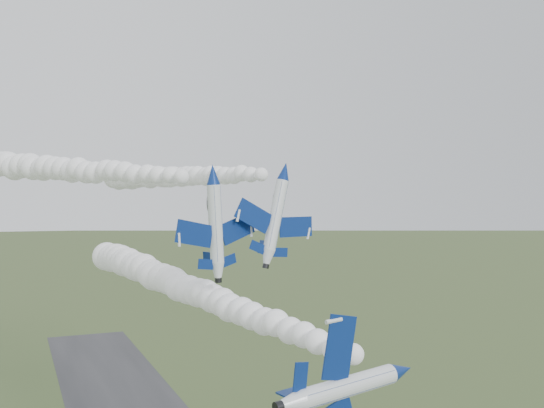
# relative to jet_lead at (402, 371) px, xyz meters

# --- Properties ---
(jet_lead) EXTENTS (3.67, 12.41, 10.26)m
(jet_lead) POSITION_rel_jet_lead_xyz_m (0.00, 0.00, 0.00)
(jet_lead) COLOR silver
(smoke_trail_jet_lead) EXTENTS (17.84, 71.87, 4.98)m
(smoke_trail_jet_lead) POSITION_rel_jet_lead_xyz_m (-6.28, 38.61, 1.78)
(smoke_trail_jet_lead) COLOR white
(jet_pair_left) EXTENTS (11.25, 12.96, 3.35)m
(jet_pair_left) POSITION_rel_jet_lead_xyz_m (-5.96, 27.52, 15.86)
(jet_pair_left) COLOR silver
(smoke_trail_jet_pair_left) EXTENTS (30.87, 68.97, 5.07)m
(smoke_trail_jet_pair_left) POSITION_rel_jet_lead_xyz_m (-20.99, 64.02, 18.17)
(smoke_trail_jet_pair_left) COLOR white
(jet_pair_right) EXTENTS (10.73, 13.03, 3.82)m
(jet_pair_right) POSITION_rel_jet_lead_xyz_m (3.43, 28.73, 16.47)
(jet_pair_right) COLOR silver
(smoke_trail_jet_pair_right) EXTENTS (15.17, 71.15, 4.69)m
(smoke_trail_jet_pair_right) POSITION_rel_jet_lead_xyz_m (-1.71, 67.44, 17.32)
(smoke_trail_jet_pair_right) COLOR white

